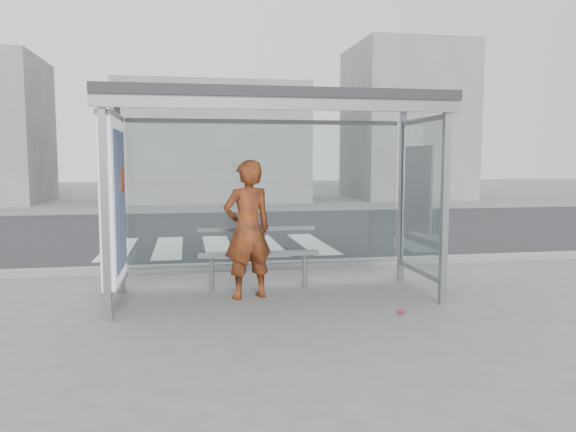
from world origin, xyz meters
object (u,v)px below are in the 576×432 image
object	(u,v)px
bus_shelter	(245,145)
bench	(259,253)
person	(248,230)
soda_can	(401,312)

from	to	relation	value
bus_shelter	bench	size ratio (longest dim) A/B	2.57
bus_shelter	bench	distance (m)	1.55
person	bench	bearing A→B (deg)	-130.56
bus_shelter	bench	world-z (taller)	bus_shelter
bus_shelter	person	xyz separation A→B (m)	(0.02, -0.01, -1.09)
person	soda_can	size ratio (longest dim) A/B	16.68
bus_shelter	person	bearing A→B (deg)	-20.25
bus_shelter	soda_can	world-z (taller)	bus_shelter
bus_shelter	bench	xyz separation A→B (m)	(0.22, 0.44, -1.47)
person	bench	size ratio (longest dim) A/B	1.08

